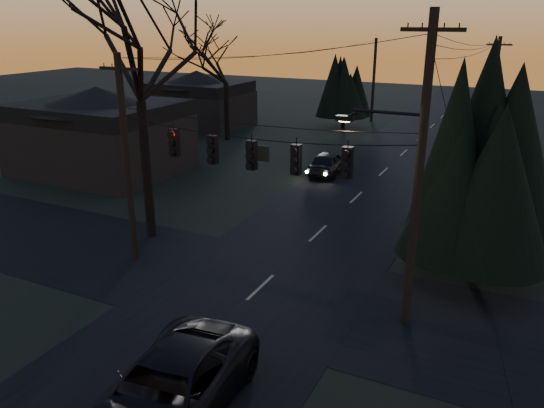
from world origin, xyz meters
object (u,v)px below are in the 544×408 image
at_px(bare_tree_left, 136,40).
at_px(utility_pole_right, 405,322).
at_px(utility_pole_left, 136,258).
at_px(sedan_oncoming_a, 328,163).
at_px(utility_pole_far_r, 485,149).
at_px(suv_near, 169,391).
at_px(utility_pole_far_l, 371,121).
at_px(evergreen_right, 482,163).

bearing_deg(bare_tree_left, utility_pole_right, -10.64).
relative_size(utility_pole_right, utility_pole_left, 1.18).
relative_size(utility_pole_right, sedan_oncoming_a, 2.26).
bearing_deg(bare_tree_left, utility_pole_left, -66.98).
distance_m(utility_pole_far_r, suv_near, 35.53).
bearing_deg(utility_pole_far_l, evergreen_right, -67.59).
relative_size(utility_pole_right, evergreen_right, 1.24).
height_order(utility_pole_left, bare_tree_left, bare_tree_left).
bearing_deg(utility_pole_far_l, suv_near, -80.62).
relative_size(utility_pole_far_r, bare_tree_left, 0.67).
bearing_deg(evergreen_right, sedan_oncoming_a, 131.76).
height_order(utility_pole_far_r, utility_pole_far_l, utility_pole_far_r).
distance_m(evergreen_right, sedan_oncoming_a, 15.70).
bearing_deg(utility_pole_far_r, sedan_oncoming_a, -125.92).
bearing_deg(utility_pole_right, suv_near, -121.02).
height_order(utility_pole_far_l, suv_near, utility_pole_far_l).
relative_size(bare_tree_left, sedan_oncoming_a, 2.85).
xyz_separation_m(utility_pole_far_l, bare_tree_left, (-1.00, -33.65, 8.83)).
height_order(bare_tree_left, sedan_oncoming_a, bare_tree_left).
xyz_separation_m(utility_pole_far_l, suv_near, (7.14, -43.25, 0.85)).
relative_size(utility_pole_left, bare_tree_left, 0.67).
height_order(bare_tree_left, evergreen_right, bare_tree_left).
distance_m(utility_pole_far_r, evergreen_right, 23.86).
height_order(utility_pole_far_r, sedan_oncoming_a, utility_pole_far_r).
distance_m(utility_pole_left, utility_pole_far_l, 36.00).
distance_m(utility_pole_far_r, utility_pole_far_l, 14.01).
height_order(utility_pole_right, sedan_oncoming_a, utility_pole_right).
xyz_separation_m(bare_tree_left, suv_near, (8.14, -9.60, -7.98)).
xyz_separation_m(bare_tree_left, evergreen_right, (13.93, 2.29, -4.20)).
relative_size(utility_pole_far_r, utility_pole_far_l, 1.06).
bearing_deg(utility_pole_right, evergreen_right, 72.78).
height_order(utility_pole_right, bare_tree_left, bare_tree_left).
bearing_deg(bare_tree_left, utility_pole_far_l, 88.30).
height_order(utility_pole_far_r, evergreen_right, evergreen_right).
height_order(utility_pole_left, utility_pole_far_l, utility_pole_left).
bearing_deg(utility_pole_far_r, suv_near, -97.05).
bearing_deg(utility_pole_far_l, sedan_oncoming_a, -82.03).
xyz_separation_m(utility_pole_left, bare_tree_left, (-1.00, 2.35, 8.83)).
distance_m(utility_pole_right, evergreen_right, 6.70).
relative_size(utility_pole_far_l, evergreen_right, 0.99).
height_order(utility_pole_far_r, suv_near, utility_pole_far_r).
xyz_separation_m(evergreen_right, sedan_oncoming_a, (-10.14, 11.35, -3.87)).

